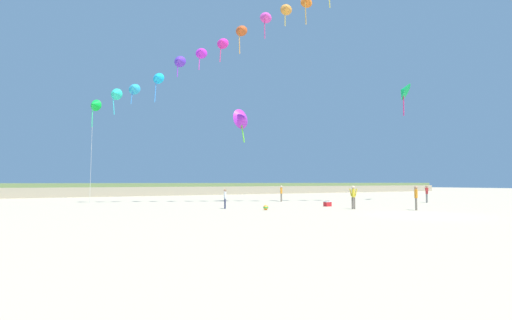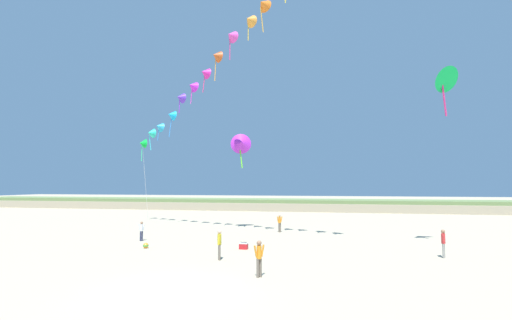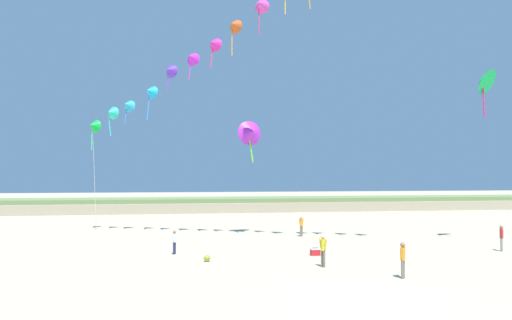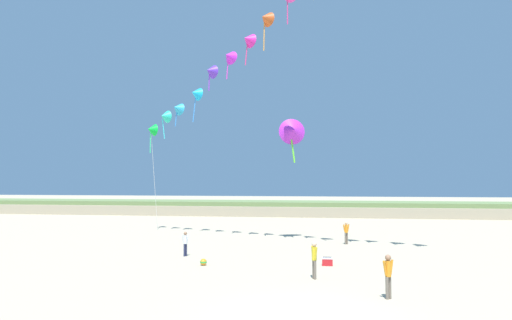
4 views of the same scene
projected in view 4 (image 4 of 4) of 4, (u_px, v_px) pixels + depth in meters
ground_plane at (302, 317)px, 15.33m from camera, size 240.00×240.00×0.00m
dune_ridge at (320, 209)px, 60.24m from camera, size 120.00×8.13×1.84m
person_near_left at (388, 273)px, 17.66m from camera, size 0.49×0.47×1.70m
person_near_right at (185, 242)px, 27.64m from camera, size 0.35×0.47×1.48m
person_mid_center at (346, 231)px, 32.90m from camera, size 0.51×0.41×1.64m
person_far_left at (314, 257)px, 21.24m from camera, size 0.33×0.58×1.73m
kite_banner_string at (267, 19)px, 32.71m from camera, size 24.75×17.77×24.06m
large_kite_low_lead at (293, 131)px, 34.93m from camera, size 2.20×1.41×3.52m
beach_cooler at (327, 262)px, 24.60m from camera, size 0.58×0.41×0.46m
beach_ball at (203, 262)px, 24.65m from camera, size 0.36×0.36×0.36m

